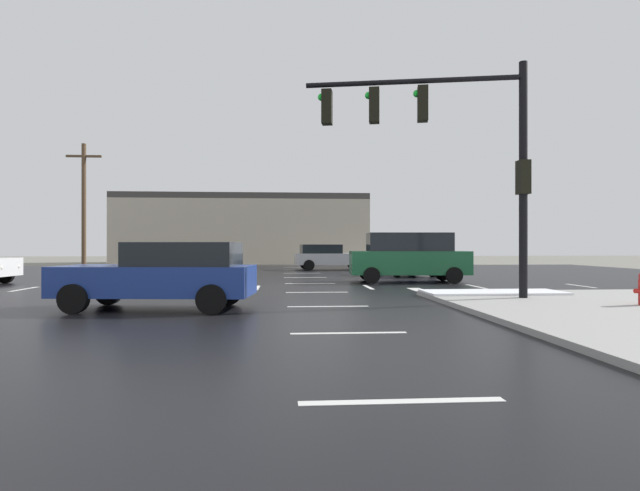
# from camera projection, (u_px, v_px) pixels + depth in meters

# --- Properties ---
(ground_plane) EXTENTS (120.00, 120.00, 0.00)m
(ground_plane) POSITION_uv_depth(u_px,v_px,m) (313.00, 288.00, 19.06)
(ground_plane) COLOR slate
(road_asphalt) EXTENTS (44.00, 44.00, 0.02)m
(road_asphalt) POSITION_uv_depth(u_px,v_px,m) (313.00, 288.00, 19.06)
(road_asphalt) COLOR black
(road_asphalt) RESTS_ON ground_plane
(snow_strip_curbside) EXTENTS (4.00, 1.60, 0.06)m
(snow_strip_curbside) POSITION_uv_depth(u_px,v_px,m) (493.00, 292.00, 15.44)
(snow_strip_curbside) COLOR white
(snow_strip_curbside) RESTS_ON sidewalk_corner
(lane_markings) EXTENTS (36.15, 36.15, 0.01)m
(lane_markings) POSITION_uv_depth(u_px,v_px,m) (352.00, 290.00, 17.77)
(lane_markings) COLOR silver
(lane_markings) RESTS_ON road_asphalt
(traffic_signal_mast) EXTENTS (5.86, 1.47, 6.27)m
(traffic_signal_mast) POSITION_uv_depth(u_px,v_px,m) (450.00, 137.00, 14.35)
(traffic_signal_mast) COLOR black
(traffic_signal_mast) RESTS_ON sidewalk_corner
(strip_building_background) EXTENTS (21.24, 8.00, 5.90)m
(strip_building_background) POSITION_uv_depth(u_px,v_px,m) (244.00, 230.00, 47.15)
(strip_building_background) COLOR #BCB29E
(strip_building_background) RESTS_ON ground_plane
(suv_green) EXTENTS (4.94, 2.43, 2.03)m
(suv_green) POSITION_uv_depth(u_px,v_px,m) (409.00, 256.00, 21.93)
(suv_green) COLOR #195933
(suv_green) RESTS_ON road_asphalt
(sedan_navy) EXTENTS (2.32, 4.65, 1.58)m
(sedan_navy) POSITION_uv_depth(u_px,v_px,m) (404.00, 259.00, 27.10)
(sedan_navy) COLOR #141E47
(sedan_navy) RESTS_ON road_asphalt
(sedan_blue) EXTENTS (4.67, 2.41, 1.58)m
(sedan_blue) POSITION_uv_depth(u_px,v_px,m) (164.00, 274.00, 12.51)
(sedan_blue) COLOR navy
(sedan_blue) RESTS_ON road_asphalt
(sedan_silver) EXTENTS (4.64, 2.28, 1.58)m
(sedan_silver) POSITION_uv_depth(u_px,v_px,m) (329.00, 256.00, 33.10)
(sedan_silver) COLOR #B7BABF
(sedan_silver) RESTS_ON road_asphalt
(utility_pole_distant) EXTENTS (2.20, 0.28, 8.04)m
(utility_pole_distant) POSITION_uv_depth(u_px,v_px,m) (84.00, 203.00, 33.83)
(utility_pole_distant) COLOR brown
(utility_pole_distant) RESTS_ON ground_plane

